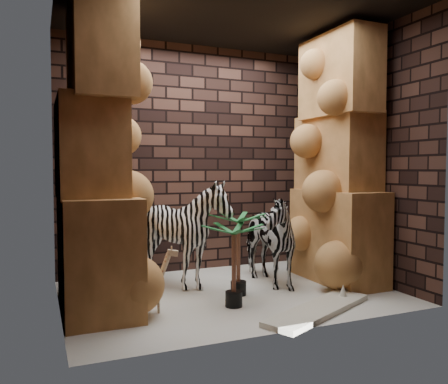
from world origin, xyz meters
name	(u,v)px	position (x,y,z in m)	size (l,w,h in m)	color
floor	(230,293)	(0.00, 0.00, 0.00)	(3.50, 3.50, 0.00)	silver
ceiling	(230,14)	(0.00, 0.00, 3.00)	(3.50, 3.50, 0.00)	black
wall_back	(193,158)	(0.00, 1.25, 1.50)	(3.50, 3.50, 0.00)	black
wall_front	(291,152)	(0.00, -1.25, 1.50)	(3.50, 3.50, 0.00)	black
wall_left	(57,154)	(-1.75, 0.00, 1.50)	(3.00, 3.00, 0.00)	black
wall_right	(360,158)	(1.75, 0.00, 1.50)	(3.00, 3.00, 0.00)	black
rock_pillar_left	(96,154)	(-1.40, 0.00, 1.50)	(0.68, 1.30, 3.00)	tan
rock_pillar_right	(338,157)	(1.42, 0.00, 1.50)	(0.58, 1.25, 3.00)	tan
zebra_right	(264,231)	(0.52, 0.20, 0.63)	(0.57, 1.06, 1.25)	white
zebra_left	(183,239)	(-0.41, 0.40, 0.56)	(1.00, 1.24, 1.12)	white
giraffe_toy	(150,279)	(-0.96, -0.31, 0.32)	(0.33, 0.11, 0.64)	beige
palm_front	(238,254)	(0.06, -0.10, 0.45)	(0.36, 0.36, 0.90)	#145427
palm_back	(234,265)	(-0.15, -0.45, 0.42)	(0.36, 0.36, 0.83)	#145427
surfboard	(319,310)	(0.52, -0.92, 0.03)	(1.41, 0.35, 0.05)	silver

